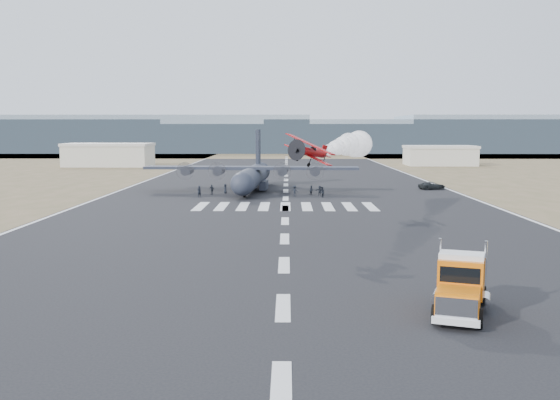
{
  "coord_description": "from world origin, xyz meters",
  "views": [
    {
      "loc": [
        0.24,
        -37.29,
        10.92
      ],
      "look_at": [
        -0.46,
        23.08,
        4.0
      ],
      "focal_mm": 40.0,
      "sensor_mm": 36.0,
      "label": 1
    }
  ],
  "objects_px": {
    "transport_aircraft": "(252,175)",
    "crew_f": "(320,191)",
    "hangar_left": "(109,154)",
    "crew_a": "(199,191)",
    "crew_d": "(212,190)",
    "support_vehicle": "(432,186)",
    "hangar_right": "(440,155)",
    "crew_b": "(322,192)",
    "crew_e": "(225,189)",
    "crew_g": "(248,190)",
    "crew_c": "(295,191)",
    "crew_h": "(312,190)",
    "aerobatic_biplane": "(310,152)",
    "semi_truck": "(461,284)"
  },
  "relations": [
    {
      "from": "transport_aircraft",
      "to": "aerobatic_biplane",
      "type": "bearing_deg",
      "value": -76.94
    },
    {
      "from": "support_vehicle",
      "to": "crew_f",
      "type": "distance_m",
      "value": 23.66
    },
    {
      "from": "semi_truck",
      "to": "crew_b",
      "type": "relative_size",
      "value": 4.98
    },
    {
      "from": "crew_h",
      "to": "semi_truck",
      "type": "bearing_deg",
      "value": -131.3
    },
    {
      "from": "crew_f",
      "to": "crew_a",
      "type": "bearing_deg",
      "value": -148.81
    },
    {
      "from": "hangar_right",
      "to": "crew_d",
      "type": "height_order",
      "value": "hangar_right"
    },
    {
      "from": "crew_f",
      "to": "crew_d",
      "type": "bearing_deg",
      "value": -160.93
    },
    {
      "from": "crew_b",
      "to": "crew_e",
      "type": "distance_m",
      "value": 17.29
    },
    {
      "from": "crew_a",
      "to": "crew_d",
      "type": "height_order",
      "value": "crew_a"
    },
    {
      "from": "hangar_left",
      "to": "crew_c",
      "type": "height_order",
      "value": "hangar_left"
    },
    {
      "from": "aerobatic_biplane",
      "to": "crew_f",
      "type": "height_order",
      "value": "aerobatic_biplane"
    },
    {
      "from": "aerobatic_biplane",
      "to": "transport_aircraft",
      "type": "distance_m",
      "value": 49.72
    },
    {
      "from": "crew_d",
      "to": "crew_e",
      "type": "xyz_separation_m",
      "value": [
        2.05,
        2.17,
        -0.05
      ]
    },
    {
      "from": "semi_truck",
      "to": "aerobatic_biplane",
      "type": "bearing_deg",
      "value": 127.09
    },
    {
      "from": "transport_aircraft",
      "to": "support_vehicle",
      "type": "height_order",
      "value": "transport_aircraft"
    },
    {
      "from": "crew_c",
      "to": "crew_h",
      "type": "relative_size",
      "value": 1.11
    },
    {
      "from": "support_vehicle",
      "to": "crew_a",
      "type": "distance_m",
      "value": 42.59
    },
    {
      "from": "crew_c",
      "to": "crew_g",
      "type": "height_order",
      "value": "crew_c"
    },
    {
      "from": "crew_g",
      "to": "crew_e",
      "type": "bearing_deg",
      "value": 123.04
    },
    {
      "from": "aerobatic_biplane",
      "to": "crew_d",
      "type": "xyz_separation_m",
      "value": [
        -14.83,
        42.1,
        -7.86
      ]
    },
    {
      "from": "aerobatic_biplane",
      "to": "crew_b",
      "type": "relative_size",
      "value": 3.24
    },
    {
      "from": "transport_aircraft",
      "to": "crew_a",
      "type": "height_order",
      "value": "transport_aircraft"
    },
    {
      "from": "crew_d",
      "to": "crew_a",
      "type": "bearing_deg",
      "value": -82.24
    },
    {
      "from": "semi_truck",
      "to": "aerobatic_biplane",
      "type": "distance_m",
      "value": 27.08
    },
    {
      "from": "hangar_left",
      "to": "crew_f",
      "type": "relative_size",
      "value": 14.98
    },
    {
      "from": "crew_e",
      "to": "crew_h",
      "type": "distance_m",
      "value": 14.81
    },
    {
      "from": "aerobatic_biplane",
      "to": "crew_c",
      "type": "xyz_separation_m",
      "value": [
        -1.03,
        39.62,
        -7.82
      ]
    },
    {
      "from": "transport_aircraft",
      "to": "crew_f",
      "type": "relative_size",
      "value": 22.78
    },
    {
      "from": "crew_a",
      "to": "crew_b",
      "type": "bearing_deg",
      "value": 139.06
    },
    {
      "from": "support_vehicle",
      "to": "aerobatic_biplane",
      "type": "bearing_deg",
      "value": 138.89
    },
    {
      "from": "crew_f",
      "to": "crew_h",
      "type": "distance_m",
      "value": 1.73
    },
    {
      "from": "crew_c",
      "to": "crew_h",
      "type": "height_order",
      "value": "crew_c"
    },
    {
      "from": "support_vehicle",
      "to": "crew_h",
      "type": "height_order",
      "value": "crew_h"
    },
    {
      "from": "transport_aircraft",
      "to": "crew_d",
      "type": "xyz_separation_m",
      "value": [
        -6.41,
        -6.54,
        -1.94
      ]
    },
    {
      "from": "aerobatic_biplane",
      "to": "crew_e",
      "type": "bearing_deg",
      "value": 124.31
    },
    {
      "from": "hangar_right",
      "to": "crew_g",
      "type": "xyz_separation_m",
      "value": [
        -52.28,
        -83.79,
        -2.2
      ]
    },
    {
      "from": "aerobatic_biplane",
      "to": "crew_h",
      "type": "bearing_deg",
      "value": 105.73
    },
    {
      "from": "semi_truck",
      "to": "transport_aircraft",
      "type": "xyz_separation_m",
      "value": [
        -16.47,
        73.57,
        0.98
      ]
    },
    {
      "from": "crew_b",
      "to": "crew_h",
      "type": "bearing_deg",
      "value": -172.28
    },
    {
      "from": "support_vehicle",
      "to": "crew_a",
      "type": "xyz_separation_m",
      "value": [
        -40.39,
        -13.49,
        0.24
      ]
    },
    {
      "from": "aerobatic_biplane",
      "to": "crew_f",
      "type": "relative_size",
      "value": 3.29
    },
    {
      "from": "hangar_right",
      "to": "crew_g",
      "type": "height_order",
      "value": "hangar_right"
    },
    {
      "from": "crew_b",
      "to": "aerobatic_biplane",
      "type": "bearing_deg",
      "value": -20.19
    },
    {
      "from": "hangar_left",
      "to": "crew_h",
      "type": "bearing_deg",
      "value": -54.68
    },
    {
      "from": "transport_aircraft",
      "to": "crew_b",
      "type": "xyz_separation_m",
      "value": [
        11.77,
        -10.57,
        -1.94
      ]
    },
    {
      "from": "hangar_left",
      "to": "crew_h",
      "type": "distance_m",
      "value": 97.41
    },
    {
      "from": "crew_h",
      "to": "hangar_left",
      "type": "bearing_deg",
      "value": 78.68
    },
    {
      "from": "hangar_left",
      "to": "hangar_right",
      "type": "xyz_separation_m",
      "value": [
        98.0,
        5.0,
        -0.4
      ]
    },
    {
      "from": "crew_f",
      "to": "crew_b",
      "type": "bearing_deg",
      "value": -59.92
    },
    {
      "from": "crew_b",
      "to": "crew_e",
      "type": "height_order",
      "value": "crew_b"
    }
  ]
}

